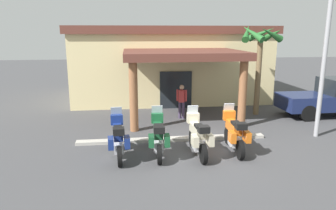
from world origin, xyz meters
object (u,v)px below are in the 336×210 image
object	(u,v)px
pedestrian	(182,99)
palm_tree_near_portico	(260,45)
motorcycle_blue	(118,138)
motorcycle_green	(158,136)
pickup_truck_navy	(333,98)
roadside_sign	(330,6)
motorcycle_orange	(234,133)
motel_building	(169,62)
motorcycle_cream	(198,136)

from	to	relation	value
pedestrian	palm_tree_near_portico	bearing A→B (deg)	116.08
motorcycle_blue	pedestrian	size ratio (longest dim) A/B	1.30
motorcycle_green	pedestrian	size ratio (longest dim) A/B	1.30
motorcycle_green	motorcycle_blue	bearing A→B (deg)	93.63
pickup_truck_navy	roadside_sign	world-z (taller)	roadside_sign
motorcycle_orange	pickup_truck_navy	size ratio (longest dim) A/B	0.42
motel_building	pickup_truck_navy	bearing A→B (deg)	-36.49
motel_building	motorcycle_green	xyz separation A→B (m)	(-1.59, -10.04, -1.63)
motorcycle_blue	motorcycle_green	bearing A→B (deg)	-93.33
motorcycle_green	palm_tree_near_portico	size ratio (longest dim) A/B	0.47
palm_tree_near_portico	motorcycle_orange	bearing A→B (deg)	-119.88
motorcycle_green	motorcycle_orange	bearing A→B (deg)	-86.38
motel_building	pedestrian	bearing A→B (deg)	-90.40
motorcycle_blue	motorcycle_orange	distance (m)	4.15
pickup_truck_navy	palm_tree_near_portico	size ratio (longest dim) A/B	1.11
motorcycle_orange	palm_tree_near_portico	xyz separation A→B (m)	(2.87, 4.99, 2.90)
motel_building	roadside_sign	xyz separation A→B (m)	(5.13, -8.75, 2.90)
pickup_truck_navy	palm_tree_near_portico	world-z (taller)	palm_tree_near_portico
motel_building	palm_tree_near_portico	world-z (taller)	palm_tree_near_portico
motel_building	palm_tree_near_portico	xyz separation A→B (m)	(4.04, -4.99, 1.27)
pickup_truck_navy	roadside_sign	xyz separation A→B (m)	(-2.69, -3.04, 4.29)
palm_tree_near_portico	motorcycle_blue	bearing A→B (deg)	-144.12
motorcycle_orange	motorcycle_cream	bearing A→B (deg)	100.23
motorcycle_green	motorcycle_cream	size ratio (longest dim) A/B	1.00
motel_building	motorcycle_blue	distance (m)	10.62
motorcycle_green	palm_tree_near_portico	xyz separation A→B (m)	(5.64, 5.05, 2.90)
motorcycle_green	motorcycle_cream	xyz separation A→B (m)	(1.38, -0.14, 0.00)
motorcycle_cream	pedestrian	distance (m)	4.86
pickup_truck_navy	motel_building	bearing A→B (deg)	143.20
motel_building	pickup_truck_navy	distance (m)	9.79
motorcycle_blue	pickup_truck_navy	size ratio (longest dim) A/B	0.42
motel_building	roadside_sign	size ratio (longest dim) A/B	1.53
motorcycle_blue	motorcycle_green	size ratio (longest dim) A/B	1.00
motorcycle_green	pickup_truck_navy	world-z (taller)	pickup_truck_navy
motorcycle_cream	pickup_truck_navy	size ratio (longest dim) A/B	0.42
pedestrian	pickup_truck_navy	world-z (taller)	pickup_truck_navy
motel_building	pedestrian	size ratio (longest dim) A/B	7.15
pickup_truck_navy	pedestrian	bearing A→B (deg)	176.51
motel_building	motorcycle_green	distance (m)	10.29
motorcycle_blue	roadside_sign	distance (m)	9.38
palm_tree_near_portico	roadside_sign	bearing A→B (deg)	-73.77
palm_tree_near_portico	roadside_sign	distance (m)	4.24
roadside_sign	palm_tree_near_portico	bearing A→B (deg)	106.23
pedestrian	roadside_sign	world-z (taller)	roadside_sign
motorcycle_blue	motorcycle_green	world-z (taller)	same
pickup_truck_navy	roadside_sign	size ratio (longest dim) A/B	0.66
motel_building	motorcycle_blue	xyz separation A→B (m)	(-2.98, -10.06, -1.63)
motorcycle_cream	pickup_truck_navy	xyz separation A→B (m)	(8.04, 4.46, 0.24)
motorcycle_blue	pedestrian	bearing A→B (deg)	-36.67
motorcycle_orange	pickup_truck_navy	world-z (taller)	pickup_truck_navy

